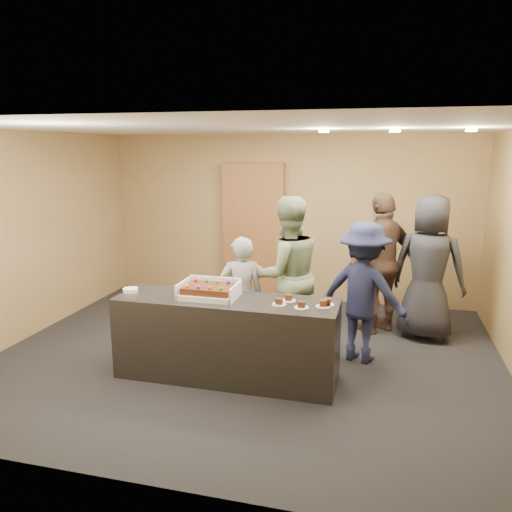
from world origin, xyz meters
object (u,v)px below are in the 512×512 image
plate_stack (131,290)px  serving_counter (227,338)px  person_server_grey (241,297)px  person_brown_extra (382,263)px  sheet_cake (209,289)px  person_sage_man (287,275)px  person_navy_man (363,292)px  person_dark_suit (429,267)px  cake_box (210,293)px  storage_cabinet (253,231)px

plate_stack → serving_counter: bearing=0.5°
plate_stack → person_server_grey: 1.30m
plate_stack → person_brown_extra: person_brown_extra is taller
sheet_cake → person_sage_man: person_sage_man is taller
sheet_cake → person_sage_man: bearing=54.7°
person_navy_man → person_dark_suit: size_ratio=0.87×
plate_stack → person_sage_man: bearing=30.8°
person_navy_man → person_sage_man: bearing=12.7°
plate_stack → person_dark_suit: (3.31, 1.81, 0.04)m
cake_box → person_dark_suit: (2.38, 1.77, 0.01)m
person_sage_man → person_navy_man: person_sage_man is taller
serving_counter → person_sage_man: (0.47, 0.94, 0.51)m
storage_cabinet → person_server_grey: 2.45m
storage_cabinet → person_navy_man: storage_cabinet is taller
person_sage_man → person_dark_suit: size_ratio=1.00×
person_server_grey → storage_cabinet: bearing=-98.1°
sheet_cake → plate_stack: 0.93m
cake_box → person_dark_suit: 2.97m
storage_cabinet → person_dark_suit: 2.96m
storage_cabinet → sheet_cake: storage_cabinet is taller
person_server_grey → person_sage_man: bearing=-168.8°
storage_cabinet → sheet_cake: 3.04m
storage_cabinet → person_navy_man: size_ratio=1.35×
cake_box → storage_cabinet: bearing=95.7°
person_server_grey → person_navy_man: person_navy_man is taller
storage_cabinet → person_sage_man: (0.97, -2.08, -0.16)m
serving_counter → person_brown_extra: (1.60, 1.89, 0.51)m
person_dark_suit → person_brown_extra: bearing=7.5°
plate_stack → person_sage_man: person_sage_man is taller
person_navy_man → serving_counter: bearing=49.4°
serving_counter → person_navy_man: person_navy_man is taller
person_server_grey → person_dark_suit: size_ratio=0.77×
person_brown_extra → sheet_cake: bearing=3.7°
person_server_grey → person_navy_man: 1.44m
serving_counter → cake_box: (-0.19, 0.02, 0.49)m
plate_stack → person_navy_man: person_navy_man is taller
sheet_cake → person_brown_extra: 2.61m
storage_cabinet → person_sage_man: bearing=-65.0°
person_navy_man → person_dark_suit: 1.23m
person_navy_man → person_brown_extra: 1.06m
serving_counter → plate_stack: bearing=-179.2°
cake_box → person_dark_suit: bearing=36.6°
sheet_cake → person_brown_extra: bearing=46.5°
sheet_cake → person_navy_man: size_ratio=0.32×
plate_stack → cake_box: bearing=2.1°
person_server_grey → person_sage_man: (0.49, 0.29, 0.23)m
cake_box → person_sage_man: size_ratio=0.32×
storage_cabinet → person_navy_man: 2.90m
cake_box → sheet_cake: cake_box is taller
storage_cabinet → person_dark_suit: size_ratio=1.17×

